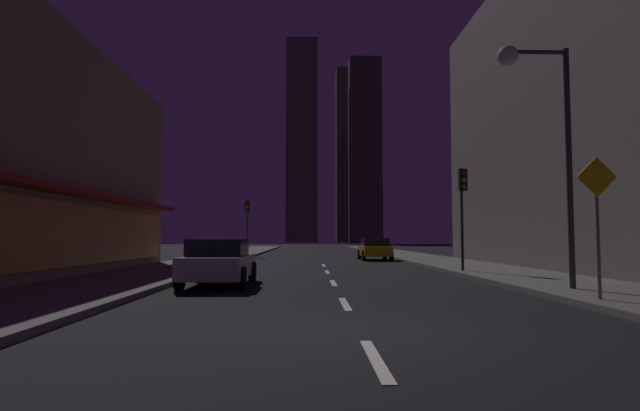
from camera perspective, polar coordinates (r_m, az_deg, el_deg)
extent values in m
cube|color=black|center=(40.38, -0.18, -5.78)|extent=(78.00, 136.00, 0.10)
cube|color=#605E59|center=(41.12, 9.67, -5.52)|extent=(4.00, 76.00, 0.15)
cube|color=#605E59|center=(40.84, -10.09, -5.53)|extent=(4.00, 76.00, 0.15)
cube|color=silver|center=(6.57, 6.25, -16.76)|extent=(0.16, 2.20, 0.01)
cube|color=silver|center=(11.67, 2.81, -10.96)|extent=(0.16, 2.20, 0.01)
cube|color=silver|center=(16.83, 1.51, -8.69)|extent=(0.16, 2.20, 0.01)
cube|color=silver|center=(22.01, 0.82, -7.48)|extent=(0.16, 2.20, 0.01)
cube|color=silver|center=(27.20, 0.40, -6.74)|extent=(0.16, 2.20, 0.01)
cube|color=#D88C3F|center=(19.36, -26.34, -2.93)|extent=(0.10, 20.55, 2.20)
cube|color=maroon|center=(19.25, -25.14, 1.21)|extent=(0.90, 21.15, 0.20)
cube|color=slate|center=(29.36, 30.53, 8.37)|extent=(11.00, 20.00, 14.67)
cube|color=brown|center=(147.96, -2.03, 7.26)|extent=(8.94, 7.35, 58.59)
cube|color=#464234|center=(149.46, 2.97, 5.58)|extent=(6.01, 8.23, 50.51)
cube|color=#484436|center=(132.34, 5.06, 6.16)|extent=(8.19, 6.41, 47.68)
cube|color=silver|center=(16.25, -11.23, -6.65)|extent=(1.80, 4.20, 0.65)
cube|color=black|center=(16.03, -11.33, -4.69)|extent=(1.64, 2.00, 0.55)
cylinder|color=black|center=(17.81, -13.28, -7.24)|extent=(0.22, 0.68, 0.68)
cylinder|color=black|center=(17.53, -7.59, -7.36)|extent=(0.22, 0.68, 0.68)
cylinder|color=black|center=(15.08, -15.49, -7.89)|extent=(0.22, 0.68, 0.68)
cylinder|color=black|center=(14.76, -8.78, -8.07)|extent=(0.22, 0.68, 0.68)
sphere|color=white|center=(18.36, -11.83, -6.13)|extent=(0.18, 0.18, 0.18)
sphere|color=white|center=(18.19, -8.40, -6.19)|extent=(0.18, 0.18, 0.18)
cube|color=gold|center=(34.05, 6.15, -5.05)|extent=(1.80, 4.20, 0.65)
cube|color=black|center=(33.85, 6.18, -4.11)|extent=(1.64, 2.00, 0.55)
cylinder|color=black|center=(35.35, 4.43, -5.45)|extent=(0.22, 0.68, 0.68)
cylinder|color=black|center=(35.57, 7.26, -5.42)|extent=(0.22, 0.68, 0.68)
cylinder|color=black|center=(32.57, 4.93, -5.61)|extent=(0.22, 0.68, 0.68)
cylinder|color=black|center=(32.81, 8.00, -5.58)|extent=(0.22, 0.68, 0.68)
sphere|color=white|center=(36.02, 4.85, -4.90)|extent=(0.18, 0.18, 0.18)
sphere|color=white|center=(36.16, 6.59, -4.88)|extent=(0.18, 0.18, 0.18)
cylinder|color=gold|center=(34.09, -9.95, -5.34)|extent=(0.22, 0.22, 0.55)
sphere|color=gold|center=(34.08, -9.95, -4.88)|extent=(0.21, 0.21, 0.21)
cylinder|color=gold|center=(34.10, -9.95, -5.75)|extent=(0.30, 0.30, 0.06)
cylinder|color=gold|center=(34.11, -10.22, -5.29)|extent=(0.10, 0.10, 0.10)
cylinder|color=gold|center=(34.06, -9.68, -5.30)|extent=(0.10, 0.10, 0.10)
cylinder|color=#2D2D2D|center=(21.69, 15.63, -1.48)|extent=(0.12, 0.12, 4.20)
cube|color=black|center=(21.61, 15.71, 2.78)|extent=(0.32, 0.24, 0.90)
sphere|color=red|center=(21.52, 15.80, 3.56)|extent=(0.18, 0.18, 0.18)
sphere|color=#F2B20C|center=(21.49, 15.81, 2.82)|extent=(0.18, 0.18, 0.18)
sphere|color=#19D833|center=(21.46, 15.83, 2.08)|extent=(0.18, 0.18, 0.18)
cylinder|color=#2D2D2D|center=(39.60, -8.14, -2.46)|extent=(0.12, 0.12, 4.20)
cube|color=black|center=(39.46, -8.15, -0.13)|extent=(0.32, 0.24, 0.90)
sphere|color=red|center=(39.35, -8.17, 0.29)|extent=(0.18, 0.18, 0.18)
sphere|color=#F2B20C|center=(39.33, -8.17, -0.12)|extent=(0.18, 0.18, 0.18)
sphere|color=#19D833|center=(39.32, -8.18, -0.53)|extent=(0.18, 0.18, 0.18)
cylinder|color=#38383D|center=(15.28, 26.14, 3.91)|extent=(0.16, 0.16, 6.50)
cylinder|color=#38383D|center=(15.64, 23.11, 15.53)|extent=(1.60, 0.12, 0.12)
sphere|color=#FCF7CC|center=(15.31, 20.29, 15.49)|extent=(0.56, 0.56, 0.56)
cylinder|color=slate|center=(12.87, 28.72, -3.84)|extent=(0.08, 0.08, 2.40)
cube|color=yellow|center=(12.91, 28.59, 2.83)|extent=(0.91, 0.03, 0.91)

